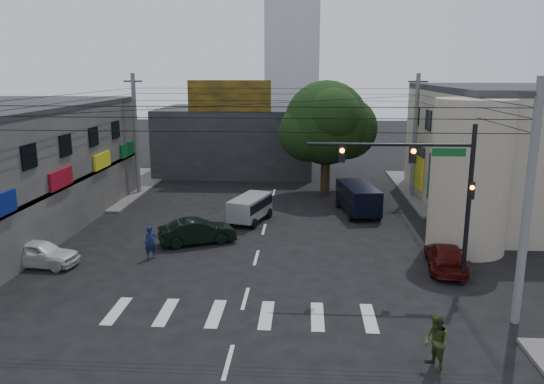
# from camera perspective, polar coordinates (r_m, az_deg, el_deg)

# --- Properties ---
(ground) EXTENTS (160.00, 160.00, 0.00)m
(ground) POSITION_cam_1_polar(r_m,az_deg,el_deg) (25.53, -2.12, -8.61)
(ground) COLOR black
(ground) RESTS_ON ground
(sidewalk_far_left) EXTENTS (16.00, 16.00, 0.15)m
(sidewalk_far_left) POSITION_cam_1_polar(r_m,az_deg,el_deg) (47.29, -22.05, 0.63)
(sidewalk_far_left) COLOR #514F4C
(sidewalk_far_left) RESTS_ON ground
(sidewalk_far_right) EXTENTS (16.00, 16.00, 0.15)m
(sidewalk_far_right) POSITION_cam_1_polar(r_m,az_deg,el_deg) (45.39, 23.60, 0.01)
(sidewalk_far_right) COLOR #514F4C
(sidewalk_far_right) RESTS_ON ground
(building_right) EXTENTS (14.00, 18.00, 8.00)m
(building_right) POSITION_cam_1_polar(r_m,az_deg,el_deg) (40.15, 26.47, 3.88)
(building_right) COLOR #A0947F
(building_right) RESTS_ON ground
(corner_column) EXTENTS (4.00, 4.00, 8.00)m
(corner_column) POSITION_cam_1_polar(r_m,az_deg,el_deg) (29.41, 20.51, 1.58)
(corner_column) COLOR #A0947F
(corner_column) RESTS_ON ground
(building_far) EXTENTS (14.00, 10.00, 6.00)m
(building_far) POSITION_cam_1_polar(r_m,az_deg,el_deg) (50.44, -3.74, 5.64)
(building_far) COLOR #232326
(building_far) RESTS_ON ground
(billboard) EXTENTS (7.00, 0.30, 2.60)m
(billboard) POSITION_cam_1_polar(r_m,az_deg,el_deg) (45.23, -4.62, 10.26)
(billboard) COLOR olive
(billboard) RESTS_ON building_far
(street_tree) EXTENTS (6.40, 6.40, 8.70)m
(street_tree) POSITION_cam_1_polar(r_m,az_deg,el_deg) (40.84, 5.87, 7.38)
(street_tree) COLOR black
(street_tree) RESTS_ON ground
(traffic_gantry) EXTENTS (7.10, 0.35, 7.20)m
(traffic_gantry) POSITION_cam_1_polar(r_m,az_deg,el_deg) (23.69, 16.72, 1.33)
(traffic_gantry) COLOR black
(traffic_gantry) RESTS_ON ground
(utility_pole_near_right) EXTENTS (0.32, 0.32, 9.20)m
(utility_pole_near_right) POSITION_cam_1_polar(r_m,az_deg,el_deg) (21.29, 25.79, -1.33)
(utility_pole_near_right) COLOR #59595B
(utility_pole_near_right) RESTS_ON ground
(utility_pole_far_left) EXTENTS (0.32, 0.32, 9.20)m
(utility_pole_far_left) POSITION_cam_1_polar(r_m,az_deg,el_deg) (41.95, -14.43, 5.99)
(utility_pole_far_left) COLOR #59595B
(utility_pole_far_left) RESTS_ON ground
(utility_pole_far_right) EXTENTS (0.32, 0.32, 9.20)m
(utility_pole_far_right) POSITION_cam_1_polar(r_m,az_deg,el_deg) (40.71, 15.11, 5.75)
(utility_pole_far_right) COLOR #59595B
(utility_pole_far_right) RESTS_ON ground
(dark_sedan) EXTENTS (4.48, 5.25, 1.38)m
(dark_sedan) POSITION_cam_1_polar(r_m,az_deg,el_deg) (29.65, -8.05, -4.22)
(dark_sedan) COLOR black
(dark_sedan) RESTS_ON ground
(white_compact) EXTENTS (2.23, 4.11, 1.31)m
(white_compact) POSITION_cam_1_polar(r_m,az_deg,el_deg) (28.45, -23.77, -6.05)
(white_compact) COLOR silver
(white_compact) RESTS_ON ground
(maroon_sedan) EXTENTS (2.82, 4.74, 1.25)m
(maroon_sedan) POSITION_cam_1_polar(r_m,az_deg,el_deg) (27.03, 18.21, -6.63)
(maroon_sedan) COLOR #410B09
(maroon_sedan) RESTS_ON ground
(silver_minivan) EXTENTS (4.67, 3.69, 1.63)m
(silver_minivan) POSITION_cam_1_polar(r_m,az_deg,el_deg) (33.47, -2.38, -1.89)
(silver_minivan) COLOR #A6A8AE
(silver_minivan) RESTS_ON ground
(navy_van) EXTENTS (5.55, 3.59, 1.96)m
(navy_van) POSITION_cam_1_polar(r_m,az_deg,el_deg) (35.78, 9.22, -0.81)
(navy_van) COLOR black
(navy_van) RESTS_ON ground
(traffic_officer) EXTENTS (0.98, 0.95, 1.68)m
(traffic_officer) POSITION_cam_1_polar(r_m,az_deg,el_deg) (27.74, -12.92, -5.32)
(traffic_officer) COLOR #121B41
(traffic_officer) RESTS_ON ground
(pedestrian_olive) EXTENTS (1.38, 1.32, 1.85)m
(pedestrian_olive) POSITION_cam_1_polar(r_m,az_deg,el_deg) (18.29, 17.25, -15.18)
(pedestrian_olive) COLOR #313C1C
(pedestrian_olive) RESTS_ON ground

